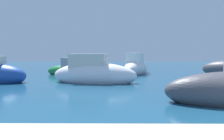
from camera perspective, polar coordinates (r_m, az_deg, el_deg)
moored_boat_0 at (r=20.74m, az=6.12°, el=0.80°), size 3.38×5.96×2.28m
moored_boat_4 at (r=14.40m, az=-4.64°, el=-0.94°), size 5.65×2.71×2.21m
moored_boat_6 at (r=19.49m, az=-11.21°, el=-0.01°), size 4.01×2.46×1.71m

